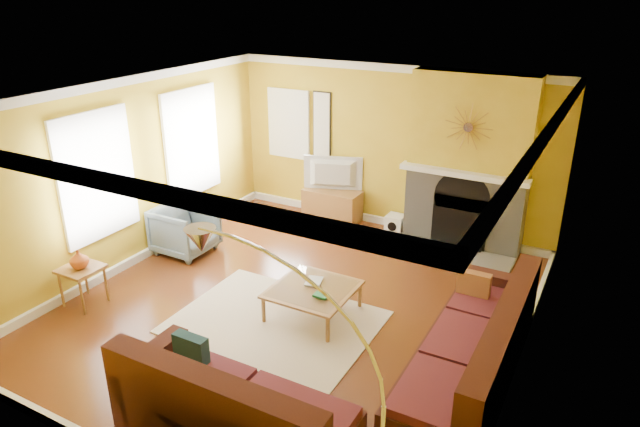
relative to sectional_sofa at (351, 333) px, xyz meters
The scene contains 27 objects.
floor 1.51m from the sectional_sofa, 143.87° to the left, with size 5.50×6.00×0.02m, color brown.
ceiling 2.68m from the sectional_sofa, 143.87° to the left, with size 5.50×6.00×0.02m, color white.
wall_back 4.13m from the sectional_sofa, 106.80° to the left, with size 5.50×0.02×2.70m, color gold.
wall_front 2.61m from the sectional_sofa, 118.36° to the right, with size 5.50×0.02×2.70m, color gold.
wall_left 4.12m from the sectional_sofa, 167.77° to the left, with size 0.02×6.00×2.70m, color gold.
wall_right 2.02m from the sectional_sofa, 28.09° to the left, with size 0.02×6.00×2.70m, color gold.
baseboard 1.49m from the sectional_sofa, 143.87° to the left, with size 5.50×6.00×0.12m, color white, non-canonical shape.
crown_molding 2.62m from the sectional_sofa, 143.87° to the left, with size 5.50×6.00×0.12m, color white, non-canonical shape.
window_left_near 4.56m from the sectional_sofa, 151.03° to the left, with size 0.06×1.22×1.72m, color white.
window_left_far 4.03m from the sectional_sofa, behind, with size 0.06×1.22×1.72m, color white.
window_back 5.01m from the sectional_sofa, 128.81° to the left, with size 0.82×0.06×1.22m, color white.
wall_art 4.66m from the sectional_sofa, 122.30° to the left, with size 0.34×0.04×1.14m, color white.
fireplace 3.76m from the sectional_sofa, 87.11° to the left, with size 1.80×0.40×2.70m, color gray, non-canonical shape.
mantel 3.51m from the sectional_sofa, 86.90° to the left, with size 1.92×0.22×0.08m, color white.
hearth 3.13m from the sectional_sofa, 86.60° to the left, with size 1.80×0.70×0.06m, color gray.
sunburst 3.74m from the sectional_sofa, 86.91° to the left, with size 0.70×0.04×0.70m, color olive, non-canonical shape.
rug 1.32m from the sectional_sofa, 163.23° to the left, with size 2.40×1.80×0.02m, color beige.
sectional_sofa is the anchor object (origin of this frame).
coffee_table 1.17m from the sectional_sofa, 139.94° to the left, with size 0.98×0.98×0.39m, color white, non-canonical shape.
media_console 4.14m from the sectional_sofa, 120.14° to the left, with size 0.99×0.45×0.54m, color #9E6D39.
tv 4.15m from the sectional_sofa, 120.14° to the left, with size 1.01×0.13×0.58m, color black.
subwoofer 3.76m from the sectional_sofa, 104.16° to the left, with size 0.29×0.29×0.29m, color white.
armchair 3.72m from the sectional_sofa, 158.35° to the left, with size 0.80×0.83×0.75m, color slate.
side_table 3.62m from the sectional_sofa, behind, with size 0.48×0.48×0.53m, color #9E6D39, non-canonical shape.
vase 3.62m from the sectional_sofa, behind, with size 0.23×0.23×0.24m, color #CB5820.
book 1.32m from the sectional_sofa, 140.80° to the left, with size 0.19×0.26×0.03m, color white.
arc_lamp 2.11m from the sectional_sofa, 75.66° to the right, with size 1.47×0.36×2.34m, color silver, non-canonical shape.
Camera 1 is at (3.30, -5.47, 3.90)m, focal length 32.00 mm.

